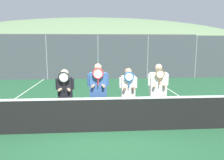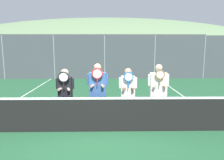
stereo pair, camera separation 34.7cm
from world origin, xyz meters
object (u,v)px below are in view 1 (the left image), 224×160
player_rightmost (158,89)px  player_center_left (98,89)px  car_center (151,62)px  car_left_of_center (91,62)px  player_center_right (128,91)px  car_far_left (31,62)px  player_leftmost (65,92)px

player_rightmost → player_center_left: bearing=-178.9°
car_center → player_center_left: bearing=-110.8°
player_center_left → player_rightmost: bearing=1.1°
player_rightmost → car_left_of_center: player_rightmost is taller
player_center_left → car_center: player_center_left is taller
player_center_right → car_far_left: size_ratio=0.38×
player_leftmost → car_far_left: size_ratio=0.38×
player_leftmost → car_left_of_center: car_left_of_center is taller
player_center_left → car_left_of_center: 12.06m
car_center → player_rightmost: bearing=-103.0°
car_far_left → car_left_of_center: (4.98, -0.23, -0.05)m
player_center_left → player_rightmost: (1.79, 0.03, -0.03)m
player_leftmost → car_left_of_center: bearing=87.7°
car_far_left → player_leftmost: bearing=-69.8°
car_far_left → player_center_left: bearing=-66.0°
player_rightmost → car_left_of_center: size_ratio=0.39×
player_leftmost → car_far_left: 13.02m
player_rightmost → car_left_of_center: bearing=100.7°
car_far_left → car_center: size_ratio=0.97×
player_center_right → car_center: size_ratio=0.37×
car_far_left → player_rightmost: bearing=-59.4°
player_center_right → player_rightmost: (0.90, -0.05, 0.07)m
player_leftmost → car_center: size_ratio=0.37×
player_center_left → car_left_of_center: (-0.48, 12.04, -0.22)m
player_leftmost → player_center_left: bearing=-3.3°
player_center_left → player_center_right: 0.90m
car_far_left → car_center: car_far_left is taller
player_center_right → car_far_left: (-6.36, 12.19, -0.07)m
player_rightmost → car_left_of_center: (-2.27, 12.01, -0.19)m
player_leftmost → car_left_of_center: 12.00m
player_center_right → car_left_of_center: size_ratio=0.36×
player_leftmost → player_center_left: size_ratio=0.91×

